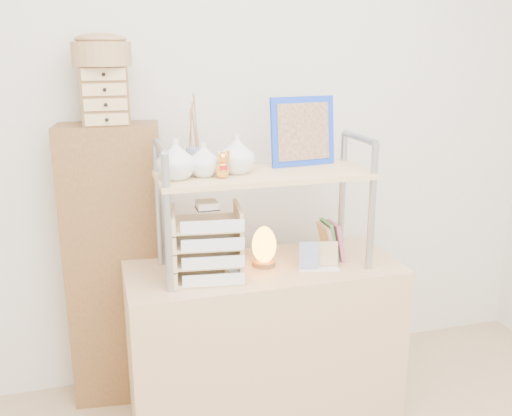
{
  "coord_description": "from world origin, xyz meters",
  "views": [
    {
      "loc": [
        -0.68,
        -1.03,
        1.68
      ],
      "look_at": [
        -0.04,
        1.2,
        1.02
      ],
      "focal_mm": 40.0,
      "sensor_mm": 36.0,
      "label": 1
    }
  ],
  "objects": [
    {
      "name": "desk_clock",
      "position": [
        -0.16,
        1.09,
        0.8
      ],
      "size": [
        0.08,
        0.04,
        0.11
      ],
      "color": "tan",
      "rests_on": "desk"
    },
    {
      "name": "letter_tray",
      "position": [
        -0.26,
        1.15,
        0.88
      ],
      "size": [
        0.3,
        0.29,
        0.33
      ],
      "color": "#DBBE83",
      "rests_on": "desk"
    },
    {
      "name": "woven_basket",
      "position": [
        -0.62,
        1.55,
        1.65
      ],
      "size": [
        0.25,
        0.25,
        0.1
      ],
      "primitive_type": "cylinder",
      "color": "olive",
      "rests_on": "drawer_chest"
    },
    {
      "name": "postcard_stand",
      "position": [
        0.22,
        1.1,
        0.79
      ],
      "size": [
        0.18,
        0.09,
        0.13
      ],
      "color": "white",
      "rests_on": "desk"
    },
    {
      "name": "salt_lamp",
      "position": [
        0.0,
        1.21,
        0.84
      ],
      "size": [
        0.12,
        0.11,
        0.18
      ],
      "color": "brown",
      "rests_on": "desk"
    },
    {
      "name": "hutch",
      "position": [
        -0.09,
        1.21,
        1.19
      ],
      "size": [
        0.9,
        0.34,
        0.72
      ],
      "color": "#9599A3",
      "rests_on": "desk"
    },
    {
      "name": "cabinet",
      "position": [
        -0.62,
        1.57,
        0.68
      ],
      "size": [
        0.47,
        0.29,
        1.35
      ],
      "primitive_type": "cube",
      "rotation": [
        0.0,
        0.0,
        -0.12
      ],
      "color": "brown",
      "rests_on": "ground"
    },
    {
      "name": "drawer_chest",
      "position": [
        -0.62,
        1.55,
        1.48
      ],
      "size": [
        0.2,
        0.16,
        0.25
      ],
      "color": "brown",
      "rests_on": "cabinet"
    },
    {
      "name": "desk",
      "position": [
        0.0,
        1.2,
        0.38
      ],
      "size": [
        1.2,
        0.5,
        0.75
      ],
      "primitive_type": "cube",
      "color": "tan",
      "rests_on": "ground"
    },
    {
      "name": "room_shell",
      "position": [
        0.0,
        0.39,
        1.69
      ],
      "size": [
        3.42,
        3.41,
        2.61
      ],
      "color": "silver",
      "rests_on": "ground"
    }
  ]
}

